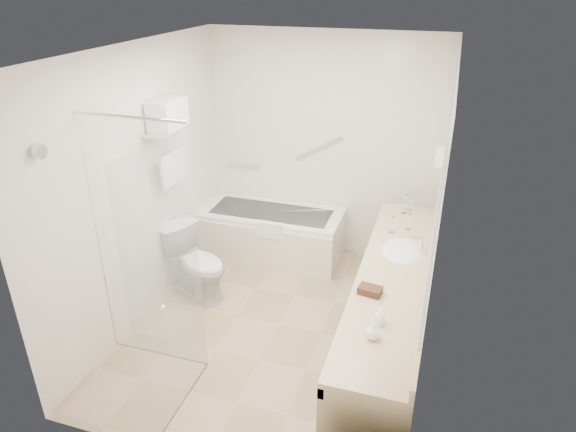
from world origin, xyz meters
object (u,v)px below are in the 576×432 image
(vanity_counter, at_px, (391,295))
(amenity_basket, at_px, (370,290))
(toilet, at_px, (197,263))
(bathtub, at_px, (271,233))
(water_bottle_left, at_px, (392,225))

(vanity_counter, height_order, amenity_basket, vanity_counter)
(toilet, bearing_deg, bathtub, 0.47)
(bathtub, height_order, toilet, toilet)
(bathtub, bearing_deg, amenity_basket, -51.23)
(amenity_basket, bearing_deg, vanity_counter, 68.41)
(bathtub, height_order, vanity_counter, vanity_counter)
(bathtub, relative_size, water_bottle_left, 9.45)
(toilet, bearing_deg, amenity_basket, -86.97)
(vanity_counter, bearing_deg, bathtub, 137.65)
(toilet, distance_m, water_bottle_left, 1.98)
(toilet, height_order, water_bottle_left, water_bottle_left)
(bathtub, height_order, amenity_basket, amenity_basket)
(bathtub, xyz_separation_m, vanity_counter, (1.52, -1.39, 0.36))
(toilet, xyz_separation_m, water_bottle_left, (1.87, 0.30, 0.57))
(vanity_counter, height_order, toilet, vanity_counter)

